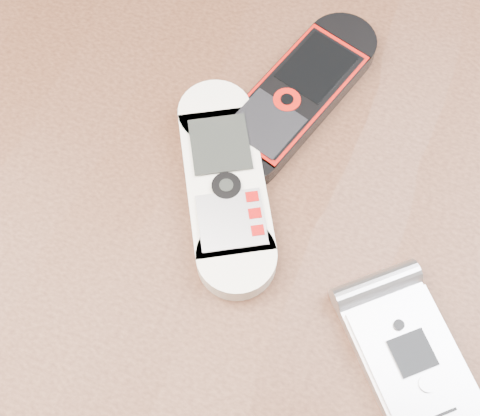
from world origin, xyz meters
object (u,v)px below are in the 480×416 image
Objects in this scene: nokia_white at (225,184)px; motorola_razr at (412,360)px; table at (234,263)px; nokia_black_red at (295,97)px.

motorola_razr is at bearing -54.46° from nokia_white.
motorola_razr reaches higher than table.
motorola_razr is (0.14, -0.06, 0.11)m from table.
nokia_black_red is (0.01, 0.10, 0.11)m from table.
nokia_black_red is at bearing 83.56° from table.
motorola_razr is at bearing -32.72° from nokia_black_red.
nokia_white reaches higher than nokia_black_red.
table is 10.69× the size of motorola_razr.
nokia_white reaches higher than table.
nokia_black_red and motorola_razr have the same top height.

